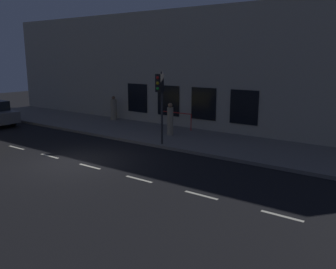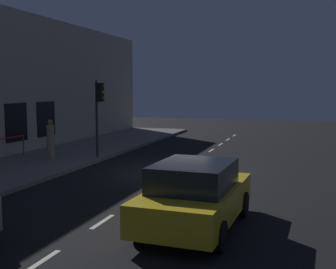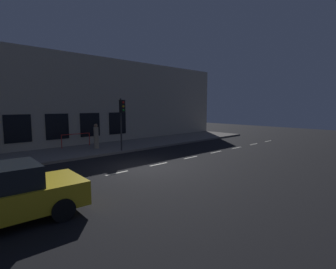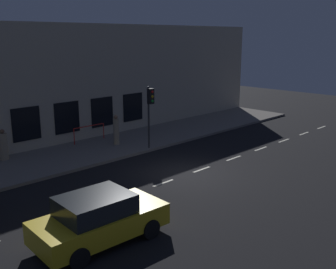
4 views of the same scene
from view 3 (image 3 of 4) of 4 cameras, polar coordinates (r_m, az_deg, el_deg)
ground_plane at (r=12.93m, az=-5.51°, el=-7.50°), size 60.00×60.00×0.00m
sidewalk at (r=18.17m, az=-17.70°, el=-3.46°), size 4.50×32.00×0.15m
building_facade at (r=20.24m, az=-21.18°, el=7.19°), size 0.65×32.00×7.04m
lane_centre_line at (r=13.54m, az=-2.14°, el=-6.81°), size 0.12×27.20×0.01m
traffic_light at (r=16.77m, az=-10.51°, el=4.99°), size 0.45×0.32×3.48m
pedestrian_0 at (r=18.21m, az=-16.11°, el=-0.54°), size 0.36×0.36×1.75m
red_railing at (r=19.39m, az=-20.33°, el=-0.56°), size 0.05×2.13×0.97m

